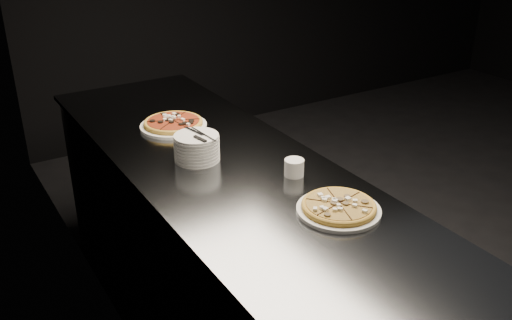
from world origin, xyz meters
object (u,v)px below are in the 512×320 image
counter (230,263)px  ramekin (294,167)px  pizza_mushroom (339,207)px  pizza_tomato (173,124)px  plate_stack (197,147)px  cutlery (199,135)px

counter → ramekin: bearing=-50.0°
pizza_mushroom → ramekin: (0.03, 0.30, 0.02)m
counter → ramekin: size_ratio=32.95×
counter → ramekin: (0.17, -0.20, 0.49)m
pizza_mushroom → pizza_tomato: size_ratio=0.85×
pizza_mushroom → ramekin: ramekin is taller
plate_stack → pizza_mushroom: bearing=-70.4°
pizza_tomato → plate_stack: 0.37m
counter → plate_stack: size_ratio=13.75×
plate_stack → ramekin: bearing=-51.8°
plate_stack → ramekin: size_ratio=2.40×
counter → pizza_mushroom: size_ratio=8.18×
pizza_mushroom → pizza_tomato: 1.00m
cutlery → pizza_mushroom: bearing=-81.4°
pizza_mushroom → cutlery: 0.64m
cutlery → ramekin: cutlery is taller
cutlery → ramekin: 0.39m
pizza_mushroom → ramekin: bearing=84.5°
pizza_tomato → ramekin: 0.71m
counter → cutlery: cutlery is taller
counter → pizza_tomato: 0.68m
cutlery → ramekin: (0.24, -0.30, -0.07)m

